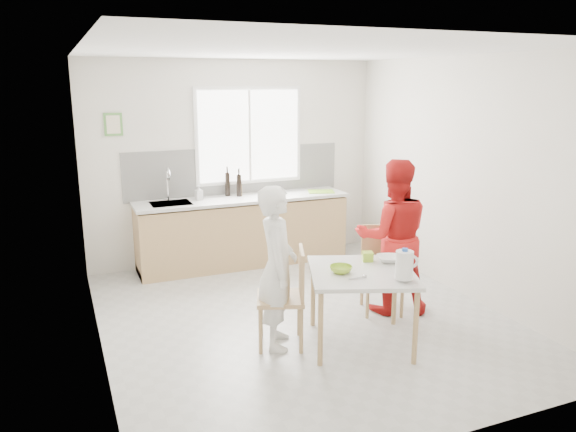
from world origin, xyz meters
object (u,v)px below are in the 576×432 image
at_px(person_white, 277,268).
at_px(bowl_green, 341,269).
at_px(bowl_white, 389,259).
at_px(wine_bottle_a, 228,184).
at_px(wine_bottle_b, 239,185).
at_px(chair_left, 288,293).
at_px(chair_far, 381,264).
at_px(person_red, 393,237).
at_px(dining_table, 362,278).
at_px(milk_jug, 405,265).

relative_size(person_white, bowl_green, 7.44).
bearing_deg(bowl_green, bowl_white, 10.23).
relative_size(wine_bottle_a, wine_bottle_b, 1.07).
bearing_deg(chair_left, wine_bottle_a, -164.06).
relative_size(chair_far, person_white, 0.60).
relative_size(chair_far, bowl_green, 4.47).
bearing_deg(chair_left, person_red, 124.45).
distance_m(person_white, person_red, 1.46).
distance_m(chair_left, person_white, 0.27).
xyz_separation_m(dining_table, wine_bottle_a, (-0.42, 2.86, 0.43)).
bearing_deg(person_red, wine_bottle_a, -43.33).
relative_size(person_red, wine_bottle_b, 5.49).
distance_m(milk_jug, wine_bottle_b, 3.19).
xyz_separation_m(dining_table, chair_far, (0.62, 0.64, -0.15)).
relative_size(chair_left, wine_bottle_b, 3.11).
relative_size(person_red, bowl_green, 8.04).
bearing_deg(bowl_white, chair_far, 64.24).
bearing_deg(dining_table, milk_jug, -61.43).
distance_m(chair_far, milk_jug, 1.16).
height_order(person_red, wine_bottle_a, person_red).
relative_size(person_white, bowl_white, 6.63).
xyz_separation_m(person_white, wine_bottle_a, (0.31, 2.58, 0.32)).
bearing_deg(milk_jug, dining_table, 139.31).
height_order(bowl_white, wine_bottle_b, wine_bottle_b).
bearing_deg(wine_bottle_b, bowl_green, -88.35).
bearing_deg(chair_far, wine_bottle_a, 135.72).
relative_size(bowl_green, wine_bottle_b, 0.68).
height_order(chair_far, bowl_green, chair_far).
height_order(person_red, bowl_white, person_red).
bearing_deg(milk_jug, chair_left, 164.49).
xyz_separation_m(bowl_white, wine_bottle_a, (-0.78, 2.73, 0.33)).
xyz_separation_m(dining_table, wine_bottle_b, (-0.28, 2.77, 0.42)).
relative_size(chair_far, person_red, 0.56).
xyz_separation_m(chair_far, wine_bottle_a, (-1.03, 2.22, 0.58)).
relative_size(dining_table, milk_jug, 4.42).
height_order(dining_table, person_red, person_red).
relative_size(bowl_green, bowl_white, 0.89).
bearing_deg(person_red, person_white, 32.27).
bearing_deg(wine_bottle_a, bowl_green, -85.74).
relative_size(chair_far, bowl_white, 3.98).
xyz_separation_m(chair_left, milk_jug, (0.84, -0.62, 0.36)).
bearing_deg(bowl_green, dining_table, -6.70).
distance_m(person_white, wine_bottle_a, 2.62).
relative_size(bowl_white, wine_bottle_b, 0.77).
distance_m(chair_far, person_white, 1.42).
bearing_deg(wine_bottle_a, milk_jug, -79.15).
bearing_deg(wine_bottle_b, chair_far, -67.04).
height_order(person_white, wine_bottle_b, person_white).
distance_m(person_white, milk_jug, 1.14).
xyz_separation_m(person_red, bowl_white, (-0.33, -0.44, -0.07)).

